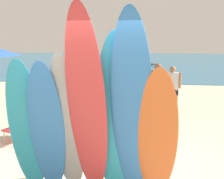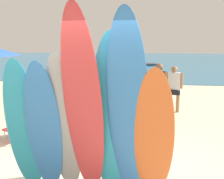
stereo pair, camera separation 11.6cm
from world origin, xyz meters
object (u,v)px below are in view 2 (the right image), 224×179
object	(u,v)px
surfboard_grey_2	(64,127)
surfboard_teal_4	(111,120)
surfboard_blue_1	(44,131)
beach_chair_red	(23,121)
surfboard_orange_6	(154,138)
surfboard_blue_5	(128,113)
surfboard_red_3	(84,110)
beachgoer_near_rack	(174,86)
beachgoer_photographing	(159,87)
distant_boat	(138,64)
surfboard_rack	(95,150)
beachgoer_midbeach	(114,78)
surfboard_teal_0	(24,129)

from	to	relation	value
surfboard_grey_2	surfboard_teal_4	size ratio (longest dim) A/B	0.89
surfboard_blue_1	beach_chair_red	size ratio (longest dim) A/B	2.54
surfboard_orange_6	surfboard_blue_5	bearing A→B (deg)	-169.04
surfboard_red_3	beachgoer_near_rack	xyz separation A→B (m)	(1.69, 5.23, -0.50)
surfboard_blue_1	surfboard_blue_5	bearing A→B (deg)	-7.62
beachgoer_near_rack	beachgoer_photographing	world-z (taller)	beachgoer_photographing
beachgoer_photographing	distant_boat	world-z (taller)	beachgoer_photographing
surfboard_grey_2	surfboard_orange_6	size ratio (longest dim) A/B	1.08
surfboard_rack	beachgoer_midbeach	size ratio (longest dim) A/B	1.49
beachgoer_midbeach	distant_boat	world-z (taller)	beachgoer_midbeach
surfboard_blue_1	beachgoer_midbeach	world-z (taller)	surfboard_blue_1
beach_chair_red	surfboard_teal_0	bearing A→B (deg)	-40.53
beachgoer_photographing	surfboard_teal_0	bearing A→B (deg)	-68.28
surfboard_grey_2	beach_chair_red	xyz separation A→B (m)	(-1.71, 2.14, -0.64)
surfboard_blue_1	beachgoer_photographing	distance (m)	4.77
surfboard_blue_1	distant_boat	bearing A→B (deg)	82.86
distant_boat	surfboard_blue_1	bearing A→B (deg)	-91.44
surfboard_blue_1	surfboard_blue_5	distance (m)	1.23
surfboard_teal_0	beachgoer_near_rack	distance (m)	5.75
surfboard_grey_2	surfboard_red_3	xyz separation A→B (m)	(0.32, -0.12, 0.30)
beachgoer_near_rack	beachgoer_midbeach	bearing A→B (deg)	-22.77
surfboard_teal_0	beach_chair_red	world-z (taller)	surfboard_teal_0
surfboard_grey_2	beachgoer_midbeach	xyz separation A→B (m)	(-0.09, 6.44, -0.18)
beachgoer_photographing	surfboard_blue_1	bearing A→B (deg)	-64.75
distant_boat	surfboard_teal_0	bearing A→B (deg)	-92.25
surfboard_blue_1	distant_boat	world-z (taller)	surfboard_blue_1
surfboard_teal_4	surfboard_teal_0	bearing A→B (deg)	175.67
beachgoer_photographing	beach_chair_red	xyz separation A→B (m)	(-3.21, -2.25, -0.52)
surfboard_blue_1	beach_chair_red	bearing A→B (deg)	117.67
surfboard_red_3	surfboard_teal_4	bearing A→B (deg)	26.49
surfboard_orange_6	beachgoer_near_rack	world-z (taller)	surfboard_orange_6
surfboard_teal_0	surfboard_blue_5	distance (m)	1.53
surfboard_teal_0	beach_chair_red	bearing A→B (deg)	114.47
surfboard_grey_2	beach_chair_red	size ratio (longest dim) A/B	2.67
surfboard_rack	surfboard_red_3	world-z (taller)	surfboard_red_3
surfboard_rack	surfboard_teal_0	size ratio (longest dim) A/B	1.10
surfboard_teal_0	surfboard_blue_5	xyz separation A→B (m)	(1.50, -0.07, 0.31)
surfboard_blue_1	beach_chair_red	xyz separation A→B (m)	(-1.44, 2.18, -0.59)
surfboard_teal_4	beachgoer_photographing	bearing A→B (deg)	73.44
beachgoer_photographing	beachgoer_midbeach	xyz separation A→B (m)	(-1.59, 2.05, -0.06)
surfboard_red_3	beachgoer_photographing	distance (m)	4.68
surfboard_red_3	beachgoer_midbeach	world-z (taller)	surfboard_red_3
beachgoer_midbeach	surfboard_blue_5	bearing A→B (deg)	-49.29
beachgoer_photographing	distant_boat	bearing A→B (deg)	140.99
beachgoer_midbeach	distant_boat	bearing A→B (deg)	120.61
beachgoer_near_rack	surfboard_grey_2	bearing A→B (deg)	78.04
surfboard_blue_5	beachgoer_near_rack	distance (m)	5.33
surfboard_teal_0	surfboard_blue_1	world-z (taller)	surfboard_teal_0
surfboard_teal_4	beachgoer_midbeach	size ratio (longest dim) A/B	1.59
surfboard_teal_0	beachgoer_midbeach	distance (m)	6.48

